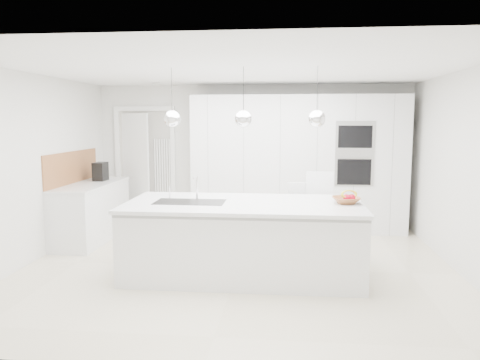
# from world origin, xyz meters

# --- Properties ---
(floor) EXTENTS (5.50, 5.50, 0.00)m
(floor) POSITION_xyz_m (0.00, 0.00, 0.00)
(floor) COLOR beige
(floor) RESTS_ON ground
(wall_back) EXTENTS (5.50, 0.00, 5.50)m
(wall_back) POSITION_xyz_m (0.00, 2.50, 1.25)
(wall_back) COLOR silver
(wall_back) RESTS_ON ground
(wall_left) EXTENTS (0.00, 5.00, 5.00)m
(wall_left) POSITION_xyz_m (-2.75, 0.00, 1.25)
(wall_left) COLOR silver
(wall_left) RESTS_ON ground
(ceiling) EXTENTS (5.50, 5.50, 0.00)m
(ceiling) POSITION_xyz_m (0.00, 0.00, 2.50)
(ceiling) COLOR white
(ceiling) RESTS_ON wall_back
(tall_cabinets) EXTENTS (3.60, 0.60, 2.30)m
(tall_cabinets) POSITION_xyz_m (0.80, 2.20, 1.15)
(tall_cabinets) COLOR white
(tall_cabinets) RESTS_ON floor
(oven_stack) EXTENTS (0.62, 0.04, 1.05)m
(oven_stack) POSITION_xyz_m (1.70, 1.89, 1.35)
(oven_stack) COLOR #A5A5A8
(oven_stack) RESTS_ON tall_cabinets
(doorway_frame) EXTENTS (1.11, 0.08, 2.13)m
(doorway_frame) POSITION_xyz_m (-1.95, 2.47, 1.02)
(doorway_frame) COLOR white
(doorway_frame) RESTS_ON floor
(hallway_door) EXTENTS (0.76, 0.38, 2.00)m
(hallway_door) POSITION_xyz_m (-2.20, 2.42, 1.00)
(hallway_door) COLOR white
(hallway_door) RESTS_ON floor
(radiator) EXTENTS (0.32, 0.04, 1.40)m
(radiator) POSITION_xyz_m (-1.63, 2.46, 0.85)
(radiator) COLOR white
(radiator) RESTS_ON floor
(left_base_cabinets) EXTENTS (0.60, 1.80, 0.86)m
(left_base_cabinets) POSITION_xyz_m (-2.45, 1.20, 0.43)
(left_base_cabinets) COLOR white
(left_base_cabinets) RESTS_ON floor
(left_worktop) EXTENTS (0.62, 1.82, 0.04)m
(left_worktop) POSITION_xyz_m (-2.45, 1.20, 0.88)
(left_worktop) COLOR silver
(left_worktop) RESTS_ON left_base_cabinets
(oak_backsplash) EXTENTS (0.02, 1.80, 0.50)m
(oak_backsplash) POSITION_xyz_m (-2.74, 1.20, 1.15)
(oak_backsplash) COLOR #A3683C
(oak_backsplash) RESTS_ON wall_left
(island_base) EXTENTS (2.80, 1.20, 0.86)m
(island_base) POSITION_xyz_m (0.10, -0.30, 0.43)
(island_base) COLOR white
(island_base) RESTS_ON floor
(island_worktop) EXTENTS (2.84, 1.40, 0.04)m
(island_worktop) POSITION_xyz_m (0.10, -0.25, 0.88)
(island_worktop) COLOR silver
(island_worktop) RESTS_ON island_base
(island_sink) EXTENTS (0.84, 0.44, 0.18)m
(island_sink) POSITION_xyz_m (-0.55, -0.30, 0.82)
(island_sink) COLOR #3F3F42
(island_sink) RESTS_ON island_worktop
(island_tap) EXTENTS (0.02, 0.02, 0.30)m
(island_tap) POSITION_xyz_m (-0.50, -0.10, 1.05)
(island_tap) COLOR white
(island_tap) RESTS_ON island_worktop
(pendant_left) EXTENTS (0.20, 0.20, 0.20)m
(pendant_left) POSITION_xyz_m (-0.75, -0.30, 1.90)
(pendant_left) COLOR white
(pendant_left) RESTS_ON ceiling
(pendant_mid) EXTENTS (0.20, 0.20, 0.20)m
(pendant_mid) POSITION_xyz_m (0.10, -0.30, 1.90)
(pendant_mid) COLOR white
(pendant_mid) RESTS_ON ceiling
(pendant_right) EXTENTS (0.20, 0.20, 0.20)m
(pendant_right) POSITION_xyz_m (0.95, -0.30, 1.90)
(pendant_right) COLOR white
(pendant_right) RESTS_ON ceiling
(fruit_bowl) EXTENTS (0.37, 0.37, 0.08)m
(fruit_bowl) POSITION_xyz_m (1.32, -0.21, 0.94)
(fruit_bowl) COLOR #A3683C
(fruit_bowl) RESTS_ON island_worktop
(espresso_machine) EXTENTS (0.18, 0.28, 0.30)m
(espresso_machine) POSITION_xyz_m (-2.43, 1.56, 1.05)
(espresso_machine) COLOR black
(espresso_machine) RESTS_ON left_worktop
(bar_stool_left) EXTENTS (0.42, 0.52, 1.01)m
(bar_stool_left) POSITION_xyz_m (0.79, 0.56, 0.51)
(bar_stool_left) COLOR white
(bar_stool_left) RESTS_ON floor
(bar_stool_right) EXTENTS (0.43, 0.57, 1.17)m
(bar_stool_right) POSITION_xyz_m (1.07, 0.49, 0.59)
(bar_stool_right) COLOR white
(bar_stool_right) RESTS_ON floor
(apple_a) EXTENTS (0.09, 0.09, 0.09)m
(apple_a) POSITION_xyz_m (1.38, -0.24, 0.97)
(apple_a) COLOR #B2041A
(apple_a) RESTS_ON fruit_bowl
(apple_b) EXTENTS (0.07, 0.07, 0.07)m
(apple_b) POSITION_xyz_m (1.33, -0.16, 0.97)
(apple_b) COLOR #B2041A
(apple_b) RESTS_ON fruit_bowl
(apple_c) EXTENTS (0.07, 0.07, 0.07)m
(apple_c) POSITION_xyz_m (1.32, -0.25, 0.97)
(apple_c) COLOR #B2041A
(apple_c) RESTS_ON fruit_bowl
(apple_extra_3) EXTENTS (0.08, 0.08, 0.08)m
(apple_extra_3) POSITION_xyz_m (1.35, -0.25, 0.97)
(apple_extra_3) COLOR #B2041A
(apple_extra_3) RESTS_ON fruit_bowl
(banana_bunch) EXTENTS (0.23, 0.17, 0.21)m
(banana_bunch) POSITION_xyz_m (1.35, -0.24, 1.01)
(banana_bunch) COLOR yellow
(banana_bunch) RESTS_ON fruit_bowl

